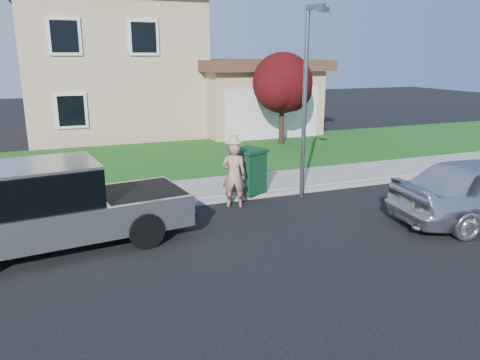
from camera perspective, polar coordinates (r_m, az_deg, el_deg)
name	(u,v)px	position (r m, az deg, el deg)	size (l,w,h in m)	color
ground	(214,248)	(9.80, -3.16, -8.22)	(80.00, 80.00, 0.00)	black
curb	(216,200)	(12.65, -3.00, -2.50)	(40.00, 0.20, 0.12)	gray
sidewalk	(204,189)	(13.66, -4.46, -1.15)	(40.00, 2.00, 0.15)	gray
lawn	(169,159)	(17.89, -8.70, 2.51)	(40.00, 7.00, 0.10)	#204C15
house	(138,69)	(25.29, -12.39, 13.06)	(14.00, 11.30, 6.85)	tan
pickup_truck	(54,209)	(10.21, -21.70, -3.29)	(5.67, 2.54, 1.80)	black
woman	(234,173)	(12.11, -0.74, 0.80)	(0.73, 0.60, 1.88)	tan
ornamental_tree	(283,86)	(20.40, 5.27, 11.37)	(2.85, 2.57, 3.91)	black
trash_bin	(248,170)	(12.99, 1.02, 1.22)	(1.01, 1.07, 1.22)	#0E331B
street_lamp	(307,93)	(12.71, 8.12, 10.51)	(0.38, 0.66, 5.08)	slate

